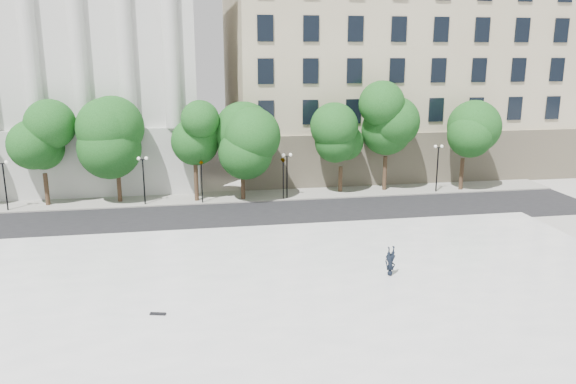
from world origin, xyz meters
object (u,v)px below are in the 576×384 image
traffic_light_west (201,161)px  person_lying (390,271)px  traffic_light_east (283,158)px  skateboard (158,314)px

traffic_light_west → person_lying: size_ratio=2.51×
person_lying → traffic_light_west: bearing=111.7°
traffic_light_west → person_lying: bearing=-62.4°
traffic_light_west → person_lying: (9.69, -18.52, -2.94)m
traffic_light_east → person_lying: traffic_light_east is taller
person_lying → skateboard: (-12.27, -2.68, -0.19)m
person_lying → skateboard: 12.56m
traffic_light_west → traffic_light_east: size_ratio=0.98×
traffic_light_west → skateboard: traffic_light_west is taller
traffic_light_east → skateboard: bearing=-114.0°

